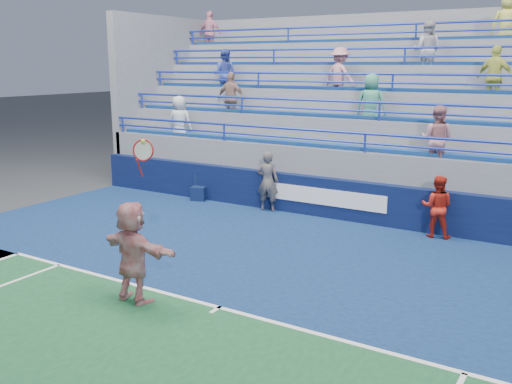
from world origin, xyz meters
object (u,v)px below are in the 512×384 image
Objects in this scene: judge_chair at (199,192)px; ball_girl at (437,207)px; tennis_player at (133,252)px; line_judge at (268,181)px.

ball_girl is at bearing -0.55° from judge_chair.
line_judge is at bearing 100.25° from tennis_player.
judge_chair is at bearing -14.37° from line_judge.
tennis_player is 1.69× the size of line_judge.
judge_chair is 2.53m from line_judge.
tennis_player is 7.58m from ball_girl.
ball_girl is at bearing 165.11° from line_judge.
line_judge is at bearing -0.20° from judge_chair.
judge_chair is at bearing 118.53° from tennis_player.
line_judge is (-1.22, 6.75, -0.05)m from tennis_player.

